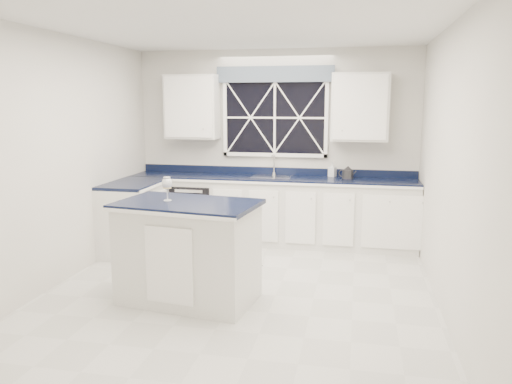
% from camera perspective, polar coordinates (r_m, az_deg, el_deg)
% --- Properties ---
extents(ground, '(4.50, 4.50, 0.00)m').
position_cam_1_polar(ground, '(5.33, -1.96, -11.42)').
color(ground, silver).
rests_on(ground, ground).
extents(back_wall, '(4.00, 0.10, 2.70)m').
position_cam_1_polar(back_wall, '(7.19, 2.20, 5.30)').
color(back_wall, silver).
rests_on(back_wall, ground).
extents(base_cabinets, '(3.99, 1.60, 0.90)m').
position_cam_1_polar(base_cabinets, '(6.94, -1.19, -2.40)').
color(base_cabinets, silver).
rests_on(base_cabinets, ground).
extents(countertop, '(3.98, 0.64, 0.04)m').
position_cam_1_polar(countertop, '(6.95, 1.77, 1.55)').
color(countertop, black).
rests_on(countertop, base_cabinets).
extents(dishwasher, '(0.60, 0.58, 0.82)m').
position_cam_1_polar(dishwasher, '(7.31, -6.79, -2.15)').
color(dishwasher, black).
rests_on(dishwasher, ground).
extents(window, '(1.65, 0.09, 1.26)m').
position_cam_1_polar(window, '(7.12, 2.16, 9.12)').
color(window, black).
rests_on(window, ground).
extents(upper_cabinets, '(3.10, 0.34, 0.90)m').
position_cam_1_polar(upper_cabinets, '(6.99, 2.00, 9.67)').
color(upper_cabinets, silver).
rests_on(upper_cabinets, ground).
extents(faucet, '(0.05, 0.20, 0.30)m').
position_cam_1_polar(faucet, '(7.11, 2.05, 3.21)').
color(faucet, silver).
rests_on(faucet, countertop).
extents(island, '(1.45, 0.99, 1.01)m').
position_cam_1_polar(island, '(5.03, -7.74, -6.75)').
color(island, silver).
rests_on(island, ground).
extents(rug, '(1.19, 0.83, 0.02)m').
position_cam_1_polar(rug, '(6.48, -3.98, -7.38)').
color(rug, beige).
rests_on(rug, ground).
extents(kettle, '(0.24, 0.18, 0.17)m').
position_cam_1_polar(kettle, '(6.90, 10.43, 2.17)').
color(kettle, '#2C2B2E').
rests_on(kettle, countertop).
extents(wine_glass, '(0.10, 0.10, 0.24)m').
position_cam_1_polar(wine_glass, '(4.96, -10.13, 0.86)').
color(wine_glass, silver).
rests_on(wine_glass, island).
extents(soap_bottle, '(0.12, 0.12, 0.21)m').
position_cam_1_polar(soap_bottle, '(7.05, 8.72, 2.58)').
color(soap_bottle, silver).
rests_on(soap_bottle, countertop).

